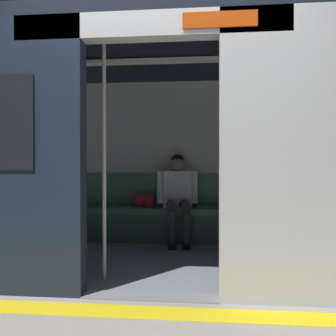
{
  "coord_description": "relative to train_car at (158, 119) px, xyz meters",
  "views": [
    {
      "loc": [
        -0.44,
        2.92,
        1.06
      ],
      "look_at": [
        -0.02,
        -1.21,
        1.02
      ],
      "focal_mm": 39.86,
      "sensor_mm": 36.0,
      "label": 1
    }
  ],
  "objects": [
    {
      "name": "ground_plane",
      "position": [
        -0.08,
        1.17,
        -1.56
      ],
      "size": [
        60.0,
        60.0,
        0.0
      ],
      "primitive_type": "plane",
      "color": "gray"
    },
    {
      "name": "platform_edge_strip",
      "position": [
        -0.08,
        1.47,
        -1.56
      ],
      "size": [
        8.0,
        0.24,
        0.01
      ],
      "primitive_type": "cube",
      "color": "yellow",
      "rests_on": "ground_plane"
    },
    {
      "name": "train_car",
      "position": [
        0.0,
        0.0,
        0.0
      ],
      "size": [
        6.4,
        2.65,
        2.37
      ],
      "color": "silver",
      "rests_on": "ground_plane"
    },
    {
      "name": "bench_seat",
      "position": [
        -0.08,
        -0.97,
        -1.2
      ],
      "size": [
        3.12,
        0.44,
        0.47
      ],
      "color": "#4C7566",
      "rests_on": "ground_plane"
    },
    {
      "name": "person_seated",
      "position": [
        -0.14,
        -0.92,
        -0.87
      ],
      "size": [
        0.55,
        0.71,
        1.2
      ],
      "color": "silver",
      "rests_on": "ground_plane"
    },
    {
      "name": "handbag",
      "position": [
        0.32,
        -1.02,
        -1.01
      ],
      "size": [
        0.26,
        0.15,
        0.17
      ],
      "color": "maroon",
      "rests_on": "bench_seat"
    },
    {
      "name": "book",
      "position": [
        -0.46,
        -1.05,
        -1.08
      ],
      "size": [
        0.19,
        0.24,
        0.03
      ],
      "primitive_type": "cube",
      "rotation": [
        0.0,
        0.0,
        0.2
      ],
      "color": "#33723F",
      "rests_on": "bench_seat"
    },
    {
      "name": "grab_pole_door",
      "position": [
        0.4,
        0.77,
        -0.44
      ],
      "size": [
        0.04,
        0.04,
        2.23
      ],
      "primitive_type": "cylinder",
      "color": "silver",
      "rests_on": "ground_plane"
    }
  ]
}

